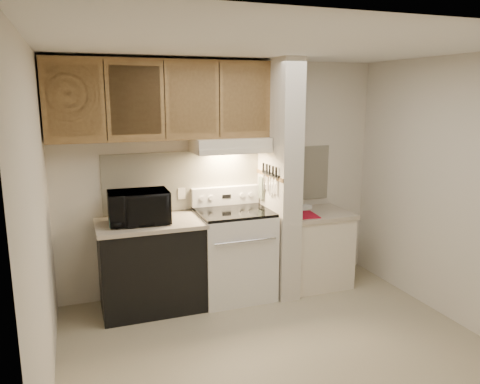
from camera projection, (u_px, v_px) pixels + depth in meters
name	position (u px, v px, depth m)	size (l,w,h in m)	color
floor	(278.00, 348.00, 4.02)	(3.60, 3.60, 0.00)	tan
ceiling	(284.00, 46.00, 3.51)	(3.60, 3.60, 0.00)	white
wall_back	(224.00, 177.00, 5.15)	(3.60, 0.02, 2.50)	beige
wall_left	(39.00, 229.00, 3.16)	(0.02, 3.00, 2.50)	beige
wall_right	(456.00, 192.00, 4.37)	(0.02, 3.00, 2.50)	beige
backsplash	(224.00, 178.00, 5.14)	(2.60, 0.02, 0.63)	white
range_body	(234.00, 255.00, 4.99)	(0.76, 0.65, 0.92)	silver
oven_window	(244.00, 261.00, 4.69)	(0.50, 0.01, 0.30)	black
oven_handle	(246.00, 241.00, 4.61)	(0.02, 0.02, 0.65)	silver
cooktop	(234.00, 212.00, 4.89)	(0.74, 0.64, 0.03)	black
range_backguard	(225.00, 196.00, 5.13)	(0.76, 0.08, 0.20)	silver
range_display	(227.00, 196.00, 5.09)	(0.10, 0.01, 0.04)	black
range_knob_left_outer	(202.00, 198.00, 5.00)	(0.05, 0.05, 0.02)	silver
range_knob_left_inner	(211.00, 198.00, 5.03)	(0.05, 0.05, 0.02)	silver
range_knob_right_inner	(242.00, 195.00, 5.15)	(0.05, 0.05, 0.02)	silver
range_knob_right_outer	(251.00, 195.00, 5.18)	(0.05, 0.05, 0.02)	silver
dishwasher_front	(151.00, 267.00, 4.71)	(1.00, 0.63, 0.87)	black
left_countertop	(150.00, 223.00, 4.62)	(1.04, 0.67, 0.04)	#B5A790
spoon_rest	(133.00, 217.00, 4.75)	(0.22, 0.07, 0.01)	black
teal_jar	(114.00, 223.00, 4.40)	(0.08, 0.08, 0.09)	#2C6967
outlet	(182.00, 194.00, 4.99)	(0.08, 0.01, 0.12)	beige
microwave	(139.00, 207.00, 4.53)	(0.57, 0.39, 0.32)	black
partition_pillar	(279.00, 179.00, 4.99)	(0.22, 0.70, 2.50)	beige
pillar_trim	(269.00, 175.00, 4.94)	(0.01, 0.70, 0.04)	olive
knife_strip	(270.00, 174.00, 4.89)	(0.02, 0.42, 0.04)	black
knife_blade_a	(275.00, 186.00, 4.77)	(0.01, 0.04, 0.16)	silver
knife_handle_a	(276.00, 172.00, 4.72)	(0.02, 0.02, 0.10)	black
knife_blade_b	(272.00, 186.00, 4.84)	(0.01, 0.04, 0.18)	silver
knife_handle_b	(273.00, 171.00, 4.79)	(0.02, 0.02, 0.10)	black
knife_blade_c	(270.00, 186.00, 4.90)	(0.01, 0.04, 0.20)	silver
knife_handle_c	(270.00, 170.00, 4.88)	(0.02, 0.02, 0.10)	black
knife_blade_d	(266.00, 182.00, 4.99)	(0.01, 0.04, 0.16)	silver
knife_handle_d	(267.00, 169.00, 4.94)	(0.02, 0.02, 0.10)	black
knife_blade_e	(264.00, 182.00, 5.05)	(0.01, 0.04, 0.18)	silver
knife_handle_e	(263.00, 167.00, 5.03)	(0.02, 0.02, 0.10)	black
oven_mitt	(261.00, 188.00, 5.13)	(0.03, 0.10, 0.24)	slate
right_cab_base	(315.00, 250.00, 5.32)	(0.70, 0.60, 0.81)	beige
right_countertop	(316.00, 214.00, 5.23)	(0.74, 0.64, 0.04)	#B5A790
red_folder	(305.00, 215.00, 5.08)	(0.23, 0.32, 0.01)	maroon
white_box	(304.00, 207.00, 5.37)	(0.15, 0.10, 0.04)	white
range_hood	(230.00, 145.00, 4.87)	(0.78, 0.44, 0.15)	beige
hood_lip	(237.00, 151.00, 4.68)	(0.78, 0.04, 0.06)	beige
upper_cabinets	(162.00, 100.00, 4.58)	(2.18, 0.33, 0.77)	olive
cab_door_a	(74.00, 101.00, 4.16)	(0.46, 0.01, 0.63)	olive
cab_gap_a	(105.00, 101.00, 4.25)	(0.01, 0.01, 0.73)	black
cab_door_b	(136.00, 100.00, 4.34)	(0.46, 0.01, 0.63)	olive
cab_gap_b	(165.00, 100.00, 4.43)	(0.01, 0.01, 0.73)	black
cab_door_c	(193.00, 100.00, 4.53)	(0.46, 0.01, 0.63)	olive
cab_gap_c	(219.00, 100.00, 4.62)	(0.01, 0.01, 0.73)	black
cab_door_d	(245.00, 100.00, 4.71)	(0.46, 0.01, 0.63)	olive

